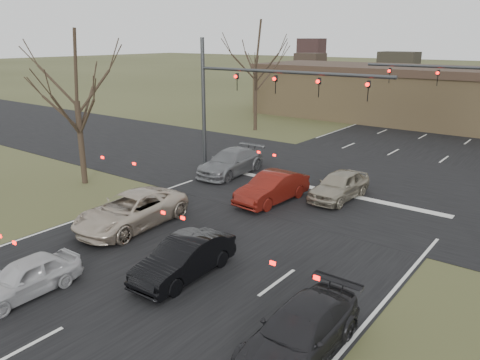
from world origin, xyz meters
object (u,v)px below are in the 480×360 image
Objects in this scene: car_white_sedan at (25,277)px; car_red_ahead at (272,188)px; building at (472,98)px; car_charcoal_sedan at (300,332)px; car_black_hatch at (184,258)px; car_silver_suv at (131,210)px; mast_arm_near at (246,90)px; car_silver_ahead at (339,185)px; car_grey_ahead at (231,162)px.

car_red_ahead is (1.40, 12.27, 0.13)m from car_white_sedan.
building is 9.42× the size of car_charcoal_sedan.
car_black_hatch is 5.43m from car_charcoal_sedan.
car_silver_suv is 10.71m from car_charcoal_sedan.
mast_arm_near is at bearing 114.68° from car_black_hatch.
mast_arm_near reaches higher than car_charcoal_sedan.
mast_arm_near reaches higher than car_silver_suv.
car_white_sedan is at bearing -80.26° from mast_arm_near.
car_silver_ahead is (-4.63, 11.97, 0.08)m from car_charcoal_sedan.
car_grey_ahead is (-6.63, 11.04, 0.06)m from car_black_hatch.
mast_arm_near is 10.62m from car_silver_suv.
car_white_sedan is at bearing -96.44° from building.
car_silver_ahead is (5.63, 8.89, -0.02)m from car_silver_suv.
car_charcoal_sedan is 17.09m from car_grey_ahead.
car_grey_ahead is at bearing 118.61° from car_black_hatch.
car_silver_suv reaches higher than car_black_hatch.
car_charcoal_sedan is at bearing -48.68° from car_grey_ahead.
car_silver_suv reaches higher than car_red_ahead.
building is 11.83× the size of car_white_sedan.
car_white_sedan is 0.70× the size of car_grey_ahead.
building is at bearing 90.55° from car_silver_ahead.
car_black_hatch reaches higher than car_white_sedan.
car_charcoal_sedan is 1.00× the size of car_red_ahead.
car_silver_suv is 10.52m from car_silver_ahead.
car_red_ahead is (4.06, -3.22, -4.33)m from mast_arm_near.
car_silver_ahead is (-0.68, -25.77, -1.94)m from building.
mast_arm_near is 2.25× the size of car_silver_suv.
mast_arm_near reaches higher than building.
car_silver_ahead is at bearing 48.72° from car_red_ahead.
car_red_ahead is (3.13, 6.44, -0.01)m from car_silver_suv.
car_black_hatch reaches higher than car_charcoal_sedan.
car_silver_ahead is (7.29, -0.27, -0.02)m from car_grey_ahead.
car_red_ahead reaches higher than car_black_hatch.
car_silver_ahead reaches higher than car_charcoal_sedan.
building is 40.80m from car_white_sedan.
car_charcoal_sedan is 1.05× the size of car_silver_ahead.
car_black_hatch is (3.24, 3.95, 0.08)m from car_white_sedan.
car_red_ahead is at bearing -96.42° from building.
car_grey_ahead reaches higher than car_silver_ahead.
car_charcoal_sedan reaches higher than car_white_sedan.
building is 38.00m from car_charcoal_sedan.
building is at bearing 69.73° from car_grey_ahead.
car_black_hatch is 12.88m from car_grey_ahead.
car_silver_ahead is at bearing -5.03° from car_grey_ahead.
car_silver_ahead is at bearing 54.02° from car_silver_suv.
car_red_ahead is 1.05× the size of car_silver_ahead.
car_black_hatch is (4.97, -1.88, -0.06)m from car_silver_suv.
building reaches higher than car_black_hatch.
car_charcoal_sedan is (10.26, -3.08, -0.09)m from car_silver_suv.
car_silver_suv is at bearing -111.66° from car_red_ahead.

